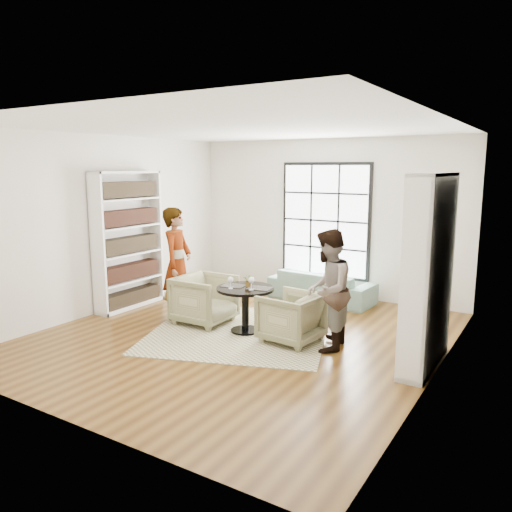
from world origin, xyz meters
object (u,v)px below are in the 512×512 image
Objects in this scene: pedestal_table at (245,300)px; wine_glass_left at (230,280)px; person_right at (328,290)px; armchair_right at (291,317)px; armchair_left at (205,299)px; person_left at (177,263)px; sofa at (321,286)px; wine_glass_right at (251,281)px; flower_centerpiece at (249,280)px.

wine_glass_left is at bearing -132.76° from pedestal_table.
person_right reaches higher than pedestal_table.
armchair_right is 1.05m from wine_glass_left.
armchair_left is 0.76m from person_left.
sofa is 2.40m from wine_glass_right.
armchair_left is 1.06m from wine_glass_right.
wine_glass_left reaches higher than sofa.
sofa is at bearing 81.01° from wine_glass_left.
pedestal_table is at bearing -102.01° from person_right.
wine_glass_right reaches higher than flower_centerpiece.
sofa is at bearing -25.63° from armchair_left.
person_left is at bearing -85.54° from armchair_right.
armchair_left is 0.91m from flower_centerpiece.
armchair_left is (-0.80, 0.04, -0.12)m from pedestal_table.
person_left is 9.52× the size of flower_centerpiece.
armchair_right is 0.43× the size of person_left.
armchair_right is at bearing -6.34° from flower_centerpiece.
flower_centerpiece is at bearing 88.67° from sofa.
pedestal_table is at bearing 88.40° from sofa.
person_left reaches higher than pedestal_table.
wine_glass_left is (-1.48, -0.16, -0.01)m from person_right.
armchair_left is at bearing -102.88° from person_right.
armchair_right is (1.58, -0.05, -0.03)m from armchair_left.
armchair_right is 0.48× the size of person_right.
flower_centerpiece is (-0.76, 0.08, 0.43)m from armchair_right.
person_right reaches higher than armchair_right.
wine_glass_left is (-0.38, -2.42, 0.54)m from sofa.
wine_glass_left is 0.92× the size of wine_glass_right.
armchair_left is 4.79× the size of wine_glass_left.
wine_glass_right is (-0.63, -0.07, 0.47)m from armchair_right.
wine_glass_right reaches higher than armchair_left.
armchair_right is 2.20m from person_left.
pedestal_table is 0.81m from armchair_left.
person_left is 1.11× the size of person_right.
pedestal_table is 0.37m from wine_glass_right.
sofa is 1.18× the size of person_right.
sofa is 2.79m from person_left.
flower_centerpiece is (0.17, 0.24, -0.03)m from wine_glass_left.
person_right is (1.33, -0.01, 0.32)m from pedestal_table.
wine_glass_left is (1.19, -0.20, -0.09)m from person_left.
armchair_right is at bearing -0.67° from pedestal_table.
flower_centerpiece is at bearing -104.95° from person_left.
person_right is at bearing -0.39° from pedestal_table.
wine_glass_right is at bearing -26.56° from pedestal_table.
person_left is at bearing -102.62° from person_right.
sofa is 2.45m from armchair_left.
person_right is (0.55, 0.00, 0.47)m from armchair_right.
armchair_left is 4.44× the size of flower_centerpiece.
flower_centerpiece reaches higher than pedestal_table.
person_left is at bearing 170.31° from wine_glass_left.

